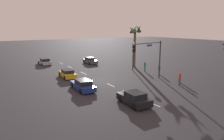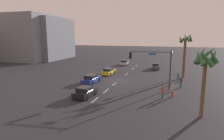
% 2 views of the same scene
% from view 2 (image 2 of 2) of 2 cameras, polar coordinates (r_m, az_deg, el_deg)
% --- Properties ---
extents(ground_plane, '(220.00, 220.00, 0.00)m').
position_cam_2_polar(ground_plane, '(34.38, 1.95, -3.17)').
color(ground_plane, '#28282D').
extents(lane_stripe_0, '(2.36, 0.14, 0.01)m').
position_cam_2_polar(lane_stripe_0, '(51.62, 7.37, 1.30)').
color(lane_stripe_0, silver).
rests_on(lane_stripe_0, ground_plane).
extents(lane_stripe_1, '(1.96, 0.14, 0.01)m').
position_cam_2_polar(lane_stripe_1, '(46.66, 6.24, 0.37)').
color(lane_stripe_1, silver).
rests_on(lane_stripe_1, ground_plane).
extents(lane_stripe_2, '(2.34, 0.14, 0.01)m').
position_cam_2_polar(lane_stripe_2, '(40.28, 4.36, -1.18)').
color(lane_stripe_2, silver).
rests_on(lane_stripe_2, ground_plane).
extents(lane_stripe_3, '(1.81, 0.14, 0.01)m').
position_cam_2_polar(lane_stripe_3, '(31.86, 0.64, -4.23)').
color(lane_stripe_3, silver).
rests_on(lane_stripe_3, ground_plane).
extents(lane_stripe_4, '(2.31, 0.14, 0.01)m').
position_cam_2_polar(lane_stripe_4, '(28.16, -1.78, -6.20)').
color(lane_stripe_4, silver).
rests_on(lane_stripe_4, ground_plane).
extents(lane_stripe_5, '(2.14, 0.14, 0.01)m').
position_cam_2_polar(lane_stripe_5, '(24.42, -5.10, -8.85)').
color(lane_stripe_5, silver).
rests_on(lane_stripe_5, ground_plane).
extents(car_0, '(4.08, 1.83, 1.38)m').
position_cam_2_polar(car_0, '(47.20, 12.84, 1.06)').
color(car_0, '#474C51').
rests_on(car_0, ground_plane).
extents(car_1, '(4.34, 1.97, 1.30)m').
position_cam_2_polar(car_1, '(39.70, -1.00, -0.44)').
color(car_1, gold).
rests_on(car_1, ground_plane).
extents(car_2, '(4.05, 2.10, 1.36)m').
position_cam_2_polar(car_2, '(25.71, -7.90, -6.45)').
color(car_2, black).
rests_on(car_2, ground_plane).
extents(car_3, '(4.74, 1.99, 1.36)m').
position_cam_2_polar(car_3, '(33.25, -6.12, -2.58)').
color(car_3, navy).
rests_on(car_3, ground_plane).
extents(car_4, '(4.32, 2.05, 1.33)m').
position_cam_2_polar(car_4, '(52.73, 3.74, 2.22)').
color(car_4, '#B7B7BC').
rests_on(car_4, ground_plane).
extents(traffic_signal, '(1.08, 6.17, 5.82)m').
position_cam_2_polar(traffic_signal, '(29.15, 12.68, 2.22)').
color(traffic_signal, '#38383D').
rests_on(traffic_signal, ground_plane).
extents(streetlamp, '(0.56, 0.56, 5.24)m').
position_cam_2_polar(streetlamp, '(36.04, 17.10, 3.06)').
color(streetlamp, '#2D2D33').
rests_on(streetlamp, ground_plane).
extents(pedestrian_0, '(0.45, 0.45, 1.80)m').
position_cam_2_polar(pedestrian_0, '(26.45, 17.52, -5.63)').
color(pedestrian_0, '#BF3833').
rests_on(pedestrian_0, ground_plane).
extents(pedestrian_1, '(0.33, 0.33, 1.86)m').
position_cam_2_polar(pedestrian_1, '(34.67, 19.00, -1.92)').
color(pedestrian_1, '#1E7266').
rests_on(pedestrian_1, ground_plane).
extents(pedestrian_2, '(0.40, 0.40, 1.70)m').
position_cam_2_polar(pedestrian_2, '(25.47, 14.77, -6.23)').
color(pedestrian_2, '#1E7266').
rests_on(pedestrian_2, ground_plane).
extents(pedestrian_3, '(0.34, 0.34, 1.70)m').
position_cam_2_polar(pedestrian_3, '(31.55, 19.76, -3.33)').
color(pedestrian_3, '#1E7266').
rests_on(pedestrian_3, ground_plane).
extents(palm_tree_0, '(2.57, 2.40, 7.05)m').
position_cam_2_polar(palm_tree_0, '(20.19, 25.87, 2.08)').
color(palm_tree_0, brown).
rests_on(palm_tree_0, ground_plane).
extents(palm_tree_1, '(2.55, 2.60, 8.40)m').
position_cam_2_polar(palm_tree_1, '(38.39, 20.86, 6.66)').
color(palm_tree_1, brown).
rests_on(palm_tree_1, ground_plane).
extents(building_0, '(15.03, 14.75, 14.43)m').
position_cam_2_polar(building_0, '(68.35, -23.10, 8.82)').
color(building_0, gray).
rests_on(building_0, ground_plane).
extents(building_2, '(17.43, 12.35, 13.65)m').
position_cam_2_polar(building_2, '(70.02, -18.68, 8.80)').
color(building_2, slate).
rests_on(building_2, ground_plane).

